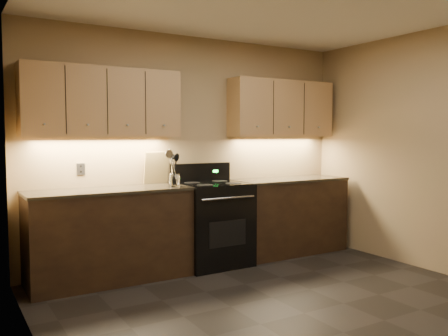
% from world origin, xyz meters
% --- Properties ---
extents(floor, '(4.00, 4.00, 0.00)m').
position_xyz_m(floor, '(0.00, 0.00, 0.00)').
color(floor, black).
rests_on(floor, ground).
extents(wall_back, '(4.00, 0.04, 2.60)m').
position_xyz_m(wall_back, '(0.00, 2.00, 1.30)').
color(wall_back, '#9E805D').
rests_on(wall_back, ground).
extents(wall_left, '(0.04, 4.00, 2.60)m').
position_xyz_m(wall_left, '(-2.00, 0.00, 1.30)').
color(wall_left, '#9E805D').
rests_on(wall_left, ground).
extents(counter_left, '(1.62, 0.62, 0.93)m').
position_xyz_m(counter_left, '(-1.10, 1.70, 0.47)').
color(counter_left, black).
rests_on(counter_left, ground).
extents(counter_right, '(1.46, 0.62, 0.93)m').
position_xyz_m(counter_right, '(1.18, 1.70, 0.47)').
color(counter_right, black).
rests_on(counter_right, ground).
extents(stove, '(0.76, 0.68, 1.14)m').
position_xyz_m(stove, '(0.08, 1.68, 0.48)').
color(stove, black).
rests_on(stove, ground).
extents(upper_cab_left, '(1.60, 0.30, 0.70)m').
position_xyz_m(upper_cab_left, '(-1.10, 1.85, 1.80)').
color(upper_cab_left, '#A67853').
rests_on(upper_cab_left, wall_back).
extents(upper_cab_right, '(1.44, 0.30, 0.70)m').
position_xyz_m(upper_cab_right, '(1.18, 1.85, 1.80)').
color(upper_cab_right, '#A67853').
rests_on(upper_cab_right, wall_back).
extents(outlet_plate, '(0.08, 0.01, 0.12)m').
position_xyz_m(outlet_plate, '(-1.30, 1.99, 1.12)').
color(outlet_plate, '#B2B5BA').
rests_on(outlet_plate, wall_back).
extents(utensil_crock, '(0.13, 0.13, 0.14)m').
position_xyz_m(utensil_crock, '(-0.44, 1.57, 0.99)').
color(utensil_crock, white).
rests_on(utensil_crock, counter_left).
extents(cutting_board, '(0.29, 0.10, 0.36)m').
position_xyz_m(cutting_board, '(-0.48, 1.96, 1.11)').
color(cutting_board, tan).
rests_on(cutting_board, counter_left).
extents(wooden_spoon, '(0.11, 0.15, 0.30)m').
position_xyz_m(wooden_spoon, '(-0.46, 1.57, 1.09)').
color(wooden_spoon, tan).
rests_on(wooden_spoon, utensil_crock).
extents(black_spoon, '(0.08, 0.15, 0.34)m').
position_xyz_m(black_spoon, '(-0.45, 1.58, 1.11)').
color(black_spoon, black).
rests_on(black_spoon, utensil_crock).
extents(black_turner, '(0.17, 0.10, 0.38)m').
position_xyz_m(black_turner, '(-0.43, 1.54, 1.13)').
color(black_turner, black).
rests_on(black_turner, utensil_crock).
extents(steel_spatula, '(0.15, 0.10, 0.35)m').
position_xyz_m(steel_spatula, '(-0.41, 1.58, 1.11)').
color(steel_spatula, silver).
rests_on(steel_spatula, utensil_crock).
extents(steel_skimmer, '(0.22, 0.13, 0.39)m').
position_xyz_m(steel_skimmer, '(-0.40, 1.55, 1.13)').
color(steel_skimmer, silver).
rests_on(steel_skimmer, utensil_crock).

